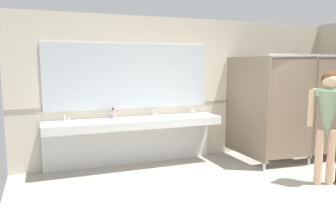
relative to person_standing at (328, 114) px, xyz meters
The scene contains 8 objects.
ground_plane 1.66m from the person_standing, 160.04° to the right, with size 6.64×5.72×0.10m, color #9E998E.
wall_back 2.49m from the person_standing, 117.35° to the left, with size 6.64×0.12×2.63m, color beige.
wall_back_tile_band 2.43m from the person_standing, 118.05° to the left, with size 6.64×0.01×0.06m, color #9E937F.
vanity_counter 3.11m from the person_standing, 141.33° to the left, with size 3.06×0.58×0.97m.
mirror_panel 3.25m from the person_standing, 138.38° to the left, with size 2.96×0.02×1.14m, color silver.
bathroom_stalls 1.39m from the person_standing, 66.25° to the left, with size 2.01×1.34×1.96m.
person_standing is the anchor object (origin of this frame).
soap_dispenser 3.40m from the person_standing, 143.79° to the left, with size 0.07×0.07×0.19m.
Camera 1 is at (-2.78, -3.22, 1.79)m, focal length 35.63 mm.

